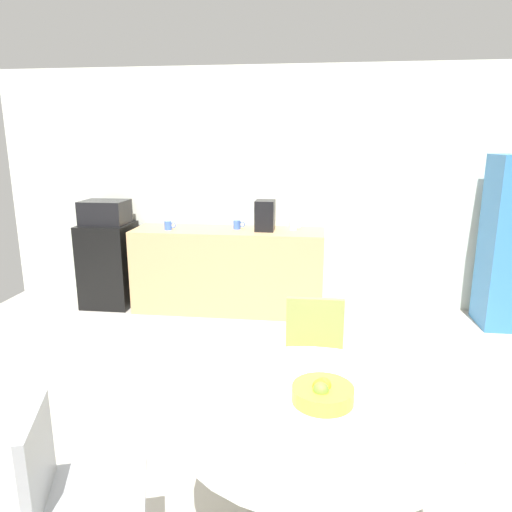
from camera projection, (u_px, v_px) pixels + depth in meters
name	position (u px, v px, depth m)	size (l,w,h in m)	color
ground_plane	(205.00, 473.00, 2.67)	(6.00, 6.00, 0.00)	#9E998E
wall_back	(264.00, 189.00, 5.25)	(6.00, 0.10, 2.60)	silver
counter_block	(229.00, 270.00, 5.16)	(2.04, 0.60, 0.90)	tan
mini_fridge	(109.00, 265.00, 5.32)	(0.54, 0.54, 0.93)	black
microwave	(105.00, 212.00, 5.18)	(0.48, 0.38, 0.26)	black
round_table	(313.00, 430.00, 2.05)	(1.22, 1.22, 0.72)	silver
chair_olive	(314.00, 348.00, 3.06)	(0.42, 0.42, 0.83)	silver
chair_gray	(65.00, 481.00, 1.86)	(0.53, 0.53, 0.83)	silver
fruit_bowl	(323.00, 393.00, 2.05)	(0.27, 0.27, 0.11)	gold
mug_white	(237.00, 225.00, 5.07)	(0.13, 0.08, 0.09)	#3F66BF
mug_green	(168.00, 225.00, 5.02)	(0.13, 0.08, 0.09)	#3F66BF
mug_red	(293.00, 226.00, 5.01)	(0.13, 0.08, 0.09)	white
coffee_maker	(265.00, 215.00, 4.96)	(0.20, 0.24, 0.32)	black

